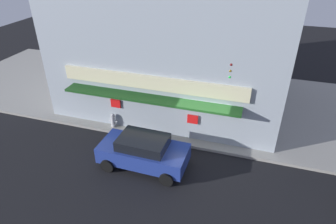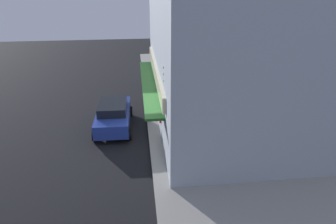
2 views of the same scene
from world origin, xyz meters
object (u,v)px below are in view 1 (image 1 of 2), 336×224
object	(u,v)px
potted_plant_by_window	(106,98)
parked_car_blue	(144,151)
fire_hydrant	(113,120)
potted_plant_by_doorway	(205,111)
traffic_light	(229,88)
trash_can	(88,99)

from	to	relation	value
potted_plant_by_window	parked_car_blue	distance (m)	5.88
fire_hydrant	potted_plant_by_doorway	xyz separation A→B (m)	(4.77, 2.27, 0.16)
traffic_light	fire_hydrant	bearing A→B (deg)	-174.88
parked_car_blue	potted_plant_by_doorway	bearing A→B (deg)	66.78
traffic_light	fire_hydrant	distance (m)	6.66
trash_can	parked_car_blue	world-z (taller)	parked_car_blue
potted_plant_by_window	potted_plant_by_doorway	bearing A→B (deg)	4.27
potted_plant_by_doorway	potted_plant_by_window	distance (m)	6.13
fire_hydrant	traffic_light	bearing A→B (deg)	5.12
fire_hydrant	trash_can	distance (m)	3.10
potted_plant_by_doorway	parked_car_blue	world-z (taller)	parked_car_blue
trash_can	potted_plant_by_doorway	xyz separation A→B (m)	(7.37, 0.58, 0.09)
potted_plant_by_doorway	fire_hydrant	bearing A→B (deg)	-154.59
potted_plant_by_window	parked_car_blue	size ratio (longest dim) A/B	0.28
trash_can	parked_car_blue	xyz separation A→B (m)	(5.37, -4.08, 0.20)
trash_can	potted_plant_by_doorway	size ratio (longest dim) A/B	0.91
traffic_light	parked_car_blue	distance (m)	5.03
potted_plant_by_doorway	parked_car_blue	xyz separation A→B (m)	(-2.00, -4.66, 0.11)
trash_can	parked_car_blue	distance (m)	6.75
traffic_light	potted_plant_by_doorway	size ratio (longest dim) A/B	4.62
traffic_light	parked_car_blue	bearing A→B (deg)	-138.46
fire_hydrant	potted_plant_by_doorway	bearing A→B (deg)	25.41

